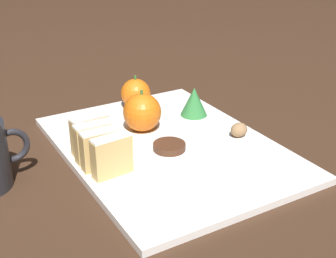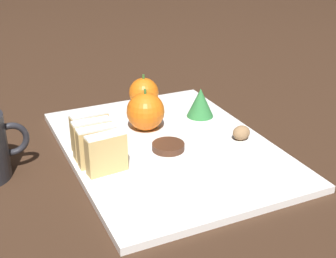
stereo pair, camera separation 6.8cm
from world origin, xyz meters
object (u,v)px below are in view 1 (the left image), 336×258
(chocolate_cookie, at_px, (169,147))
(orange_near, at_px, (136,94))
(walnut, at_px, (239,130))
(orange_far, at_px, (142,112))

(chocolate_cookie, bearing_deg, orange_near, 79.69)
(walnut, bearing_deg, orange_far, 140.46)
(walnut, height_order, chocolate_cookie, walnut)
(orange_near, bearing_deg, walnut, -65.60)
(orange_near, distance_m, orange_far, 0.11)
(walnut, bearing_deg, orange_near, 114.40)
(orange_far, xyz_separation_m, chocolate_cookie, (0.00, -0.09, -0.03))
(orange_near, distance_m, walnut, 0.24)
(orange_far, relative_size, walnut, 2.46)
(walnut, bearing_deg, chocolate_cookie, 171.86)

